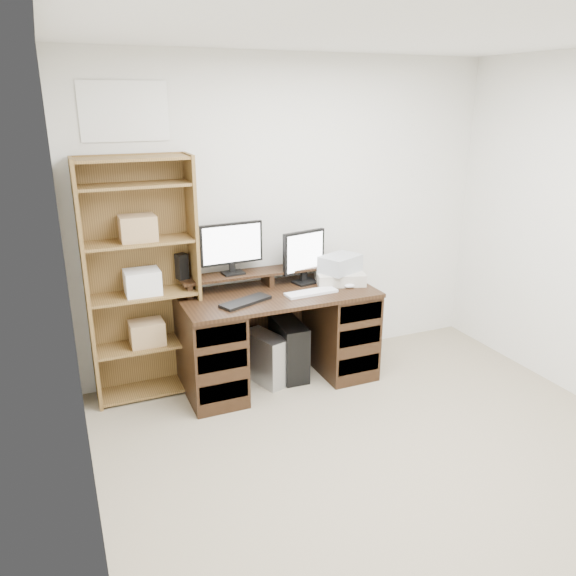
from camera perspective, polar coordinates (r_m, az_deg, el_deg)
room at (r=2.93m, az=15.83°, el=-0.19°), size 3.54×4.04×2.54m
desk at (r=4.45m, az=-1.07°, el=-4.81°), size 1.50×0.70×0.75m
riser_shelf at (r=4.47m, az=-2.09°, el=1.51°), size 1.40×0.22×0.12m
monitor_wide at (r=4.34m, az=-5.76°, el=4.31°), size 0.50×0.14×0.40m
monitor_small at (r=4.48m, az=1.63°, el=3.38°), size 0.39×0.18×0.42m
speaker at (r=4.29m, az=-10.74°, el=2.18°), size 0.10×0.10×0.19m
keyboard_black at (r=4.09m, az=-4.33°, el=-1.39°), size 0.42×0.27×0.02m
keyboard_white at (r=4.28m, az=2.38°, el=-0.46°), size 0.42×0.15×0.02m
mouse at (r=4.44m, az=6.29°, el=0.24°), size 0.10×0.08×0.04m
printer at (r=4.54m, az=5.29°, el=1.11°), size 0.44×0.38×0.09m
basket at (r=4.51m, az=5.33°, el=2.48°), size 0.37×0.33×0.13m
tower_silver at (r=4.51m, az=-2.31°, el=-7.13°), size 0.29×0.44×0.40m
tower_black at (r=4.60m, az=0.07°, el=-6.14°), size 0.22×0.47×0.46m
bookshelf at (r=4.23m, az=-14.64°, el=0.92°), size 0.80×0.30×1.80m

